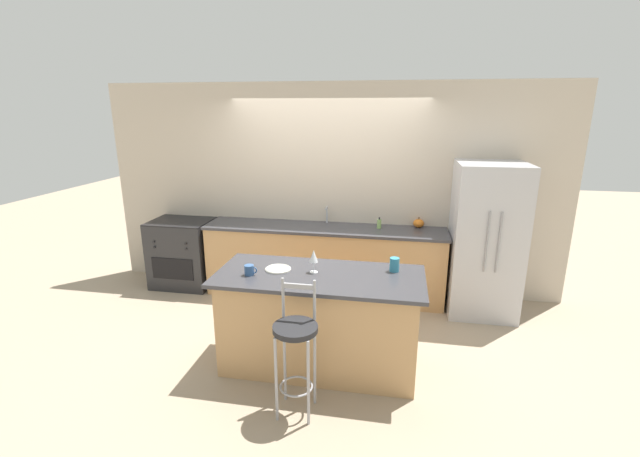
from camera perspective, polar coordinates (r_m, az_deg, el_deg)
name	(u,v)px	position (r m, az deg, el deg)	size (l,w,h in m)	color
ground_plane	(319,305)	(5.43, -0.13, -10.22)	(18.00, 18.00, 0.00)	tan
wall_back	(328,190)	(5.62, 1.11, 5.22)	(6.00, 0.07, 2.70)	beige
back_counter	(324,261)	(5.57, 0.55, -4.33)	(3.07, 0.64, 0.93)	tan
sink_faucet	(327,213)	(5.58, 0.91, 2.12)	(0.02, 0.13, 0.22)	#ADAFB5
kitchen_island	(319,321)	(4.08, -0.09, -12.18)	(1.89, 0.84, 0.93)	tan
refrigerator	(485,240)	(5.36, 21.17, -1.38)	(0.77, 0.79, 1.79)	#BCBCC1
oven_range	(183,253)	(6.18, -17.78, -3.12)	(0.80, 0.64, 0.92)	#28282B
bar_stool_near	(296,343)	(3.45, -3.25, -15.00)	(0.35, 0.35, 1.11)	#99999E
dinner_plate	(278,269)	(4.01, -5.61, -5.37)	(0.24, 0.24, 0.02)	beige
wine_glass	(314,257)	(3.88, -0.85, -3.77)	(0.08, 0.08, 0.21)	white
coffee_mug	(249,270)	(3.91, -9.38, -5.49)	(0.12, 0.09, 0.09)	#335689
tumbler_cup	(394,265)	(3.99, 9.89, -4.77)	(0.09, 0.09, 0.13)	teal
pumpkin_decoration	(419,223)	(5.53, 13.02, 0.69)	(0.14, 0.14, 0.13)	orange
soap_bottle	(379,224)	(5.39, 7.90, 0.63)	(0.05, 0.05, 0.14)	#89B260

